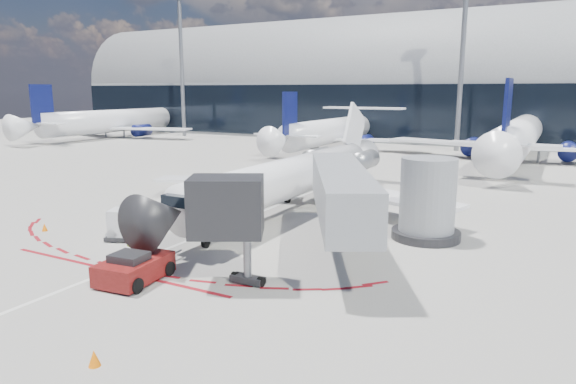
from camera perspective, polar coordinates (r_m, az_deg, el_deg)
The scene contains 16 objects.
ground at distance 35.05m, azimuth -5.01°, elevation -3.01°, with size 260.00×260.00×0.00m, color gray.
apron_centerline at distance 36.68m, azimuth -3.28°, elevation -2.32°, with size 0.25×40.00×0.01m, color silver.
apron_stop_bar at distance 26.65m, azimuth -18.90°, elevation -8.22°, with size 14.00×0.25×0.01m, color maroon.
terminal_building at distance 95.12m, azimuth 17.41°, elevation 10.72°, with size 150.00×24.15×24.00m.
jet_bridge at distance 27.41m, azimuth 8.62°, elevation -0.67°, with size 10.03×15.20×4.90m.
light_mast_west at distance 99.54m, azimuth -11.72°, elevation 13.29°, with size 0.70×0.70×25.00m, color slate.
light_mast_centre at distance 77.61m, azimuth 18.76°, elevation 13.57°, with size 0.70×0.70×25.00m, color slate.
regional_jet at distance 37.52m, azimuth 1.04°, elevation 1.93°, with size 24.49×30.20×7.56m.
pushback_tug at distance 24.74m, azimuth -16.72°, elevation -8.09°, with size 2.64×5.53×1.41m.
ramp_worker at distance 26.47m, azimuth -16.79°, elevation -6.24°, with size 0.64×0.42×1.75m, color #A7F81A.
uld_container at distance 31.53m, azimuth -17.73°, elevation -3.46°, with size 2.42×2.29×1.80m.
safety_cone_left at distance 35.34m, azimuth -25.43°, elevation -3.55°, with size 0.35×0.35×0.49m, color orange.
safety_cone_right at distance 18.17m, azimuth -20.73°, elevation -16.88°, with size 0.39×0.39×0.55m, color orange.
bg_airliner_0 at distance 101.10m, azimuth -18.43°, elevation 9.19°, with size 36.57×38.72×11.83m, color white, non-canonical shape.
bg_airliner_1 at distance 76.95m, azimuth 5.16°, elevation 8.73°, with size 32.44×34.34×10.49m, color white, non-canonical shape.
bg_airliner_2 at distance 69.42m, azimuth 24.47°, elevation 8.18°, with size 37.49×39.69×12.13m, color white, non-canonical shape.
Camera 1 is at (18.84, -28.27, 8.63)m, focal length 32.00 mm.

